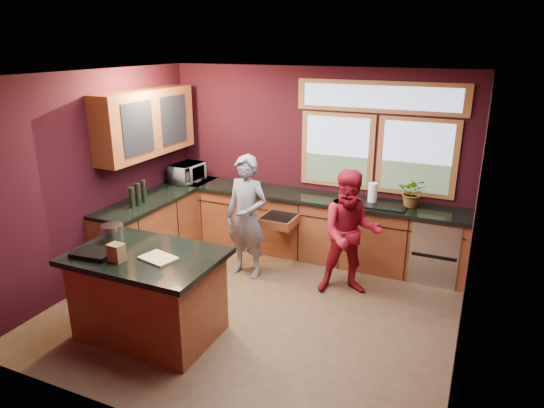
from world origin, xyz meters
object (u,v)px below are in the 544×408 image
Objects in this scene: cutting_board at (158,258)px; stock_pot at (112,233)px; island at (149,294)px; person_grey at (247,217)px; person_red at (351,233)px.

stock_pot is (-0.75, 0.20, 0.08)m from cutting_board.
island is 4.43× the size of cutting_board.
cutting_board is 1.46× the size of stock_pot.
cutting_board is at bearing -87.63° from person_grey.
cutting_board is 0.78m from stock_pot.
cutting_board is (-0.11, -1.76, 0.13)m from person_grey.
person_red is 2.36m from cutting_board.
stock_pot is at bearing 164.74° from island.
island is at bearing -15.26° from stock_pot.
island is 0.98× the size of person_red.
person_grey is 1.04× the size of person_red.
island is 6.46× the size of stock_pot.
island is 0.80m from stock_pot.
cutting_board is (-1.50, -1.82, 0.16)m from person_red.
person_red is 4.54× the size of cutting_board.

